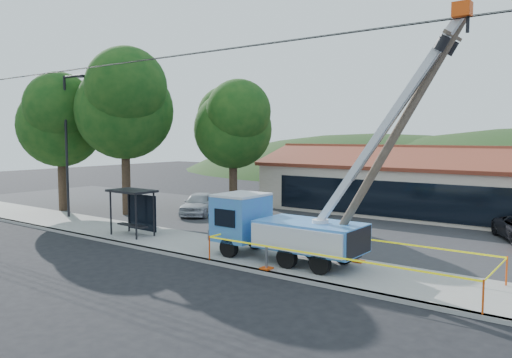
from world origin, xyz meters
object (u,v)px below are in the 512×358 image
Objects in this scene: bus_shelter at (135,202)px; car_silver at (200,216)px; utility_truck at (283,225)px; leaning_pole at (392,140)px.

car_silver is at bearing 107.74° from bus_shelter.
utility_truck is 13.15m from car_silver.
bus_shelter is 0.57× the size of car_silver.
car_silver is at bearing 157.20° from leaning_pole.
leaning_pole is 3.70× the size of bus_shelter.
utility_truck is 5.74m from leaning_pole.
utility_truck reaches higher than car_silver.
leaning_pole is 2.12× the size of car_silver.
utility_truck is 1.12× the size of leaning_pole.
utility_truck is at bearing 2.96° from bus_shelter.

